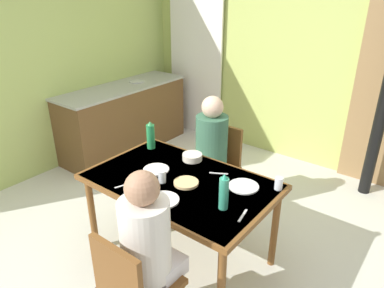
# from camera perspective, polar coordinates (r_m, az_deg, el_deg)

# --- Properties ---
(ground_plane) EXTENTS (6.50, 6.50, 0.00)m
(ground_plane) POSITION_cam_1_polar(r_m,az_deg,el_deg) (3.25, -5.79, -16.76)
(ground_plane) COLOR silver
(wall_back) EXTENTS (4.43, 0.10, 2.79)m
(wall_back) POSITION_cam_1_polar(r_m,az_deg,el_deg) (4.63, 15.77, 14.37)
(wall_back) COLOR #B0BF61
(wall_back) RESTS_ON ground_plane
(wall_left) EXTENTS (0.10, 3.75, 2.79)m
(wall_left) POSITION_cam_1_polar(r_m,az_deg,el_deg) (4.57, -21.10, 13.56)
(wall_left) COLOR #ACC166
(wall_left) RESTS_ON ground_plane
(curtain_panel) EXTENTS (0.90, 0.03, 2.34)m
(curtain_panel) POSITION_cam_1_polar(r_m,az_deg,el_deg) (5.27, 0.57, 13.94)
(curtain_panel) COLOR white
(curtain_panel) RESTS_ON ground_plane
(kitchen_counter) EXTENTS (0.61, 1.86, 0.91)m
(kitchen_counter) POSITION_cam_1_polar(r_m,az_deg,el_deg) (4.94, -10.81, 4.10)
(kitchen_counter) COLOR brown
(kitchen_counter) RESTS_ON ground_plane
(dining_table) EXTENTS (1.44, 0.91, 0.75)m
(dining_table) POSITION_cam_1_polar(r_m,az_deg,el_deg) (2.80, -1.90, -7.02)
(dining_table) COLOR brown
(dining_table) RESTS_ON ground_plane
(chair_near_diner) EXTENTS (0.40, 0.40, 0.87)m
(chair_near_diner) POSITION_cam_1_polar(r_m,az_deg,el_deg) (2.29, -9.39, -21.70)
(chair_near_diner) COLOR brown
(chair_near_diner) RESTS_ON ground_plane
(chair_far_diner) EXTENTS (0.40, 0.40, 0.87)m
(chair_far_diner) POSITION_cam_1_polar(r_m,az_deg,el_deg) (3.54, 4.19, -3.13)
(chair_far_diner) COLOR brown
(chair_far_diner) RESTS_ON ground_plane
(person_near_diner) EXTENTS (0.30, 0.37, 0.77)m
(person_near_diner) POSITION_cam_1_polar(r_m,az_deg,el_deg) (2.17, -7.22, -14.55)
(person_near_diner) COLOR silver
(person_near_diner) RESTS_ON ground_plane
(person_far_diner) EXTENTS (0.30, 0.37, 0.77)m
(person_far_diner) POSITION_cam_1_polar(r_m,az_deg,el_deg) (3.32, 3.03, 0.34)
(person_far_diner) COLOR #3A6B4C
(person_far_diner) RESTS_ON ground_plane
(water_bottle_green_near) EXTENTS (0.08, 0.08, 0.26)m
(water_bottle_green_near) POSITION_cam_1_polar(r_m,az_deg,el_deg) (3.24, -6.65, 1.35)
(water_bottle_green_near) COLOR #248648
(water_bottle_green_near) RESTS_ON dining_table
(water_bottle_green_far) EXTENTS (0.07, 0.07, 0.26)m
(water_bottle_green_far) POSITION_cam_1_polar(r_m,az_deg,el_deg) (2.38, 5.12, -7.75)
(water_bottle_green_far) COLOR #308F70
(water_bottle_green_far) RESTS_ON dining_table
(serving_bowl_center) EXTENTS (0.17, 0.17, 0.05)m
(serving_bowl_center) POSITION_cam_1_polar(r_m,az_deg,el_deg) (3.04, 0.04, -2.09)
(serving_bowl_center) COLOR silver
(serving_bowl_center) RESTS_ON dining_table
(dinner_plate_near_left) EXTENTS (0.23, 0.23, 0.01)m
(dinner_plate_near_left) POSITION_cam_1_polar(r_m,az_deg,el_deg) (2.69, 8.28, -6.72)
(dinner_plate_near_left) COLOR white
(dinner_plate_near_left) RESTS_ON dining_table
(dinner_plate_near_right) EXTENTS (0.21, 0.21, 0.01)m
(dinner_plate_near_right) POSITION_cam_1_polar(r_m,az_deg,el_deg) (2.90, -5.77, -4.08)
(dinner_plate_near_right) COLOR white
(dinner_plate_near_right) RESTS_ON dining_table
(dinner_plate_far_center) EXTENTS (0.23, 0.23, 0.01)m
(dinner_plate_far_center) POSITION_cam_1_polar(r_m,az_deg,el_deg) (2.52, -4.63, -8.92)
(dinner_plate_far_center) COLOR white
(dinner_plate_far_center) RESTS_ON dining_table
(drinking_glass_by_near_diner) EXTENTS (0.06, 0.06, 0.10)m
(drinking_glass_by_near_diner) POSITION_cam_1_polar(r_m,az_deg,el_deg) (2.69, 13.74, -6.16)
(drinking_glass_by_near_diner) COLOR silver
(drinking_glass_by_near_diner) RESTS_ON dining_table
(drinking_glass_by_far_diner) EXTENTS (0.06, 0.06, 0.09)m
(drinking_glass_by_far_diner) POSITION_cam_1_polar(r_m,az_deg,el_deg) (2.72, -4.83, -5.22)
(drinking_glass_by_far_diner) COLOR silver
(drinking_glass_by_far_diner) RESTS_ON dining_table
(bread_plate_sliced) EXTENTS (0.19, 0.19, 0.02)m
(bread_plate_sliced) POSITION_cam_1_polar(r_m,az_deg,el_deg) (2.70, -0.95, -6.23)
(bread_plate_sliced) COLOR #DBB77A
(bread_plate_sliced) RESTS_ON dining_table
(cutlery_knife_near) EXTENTS (0.04, 0.15, 0.00)m
(cutlery_knife_near) POSITION_cam_1_polar(r_m,az_deg,el_deg) (2.39, 8.14, -11.29)
(cutlery_knife_near) COLOR silver
(cutlery_knife_near) RESTS_ON dining_table
(cutlery_fork_near) EXTENTS (0.14, 0.09, 0.00)m
(cutlery_fork_near) POSITION_cam_1_polar(r_m,az_deg,el_deg) (2.85, 4.29, -4.72)
(cutlery_fork_near) COLOR silver
(cutlery_fork_near) RESTS_ON dining_table
(cutlery_knife_far) EXTENTS (0.07, 0.15, 0.00)m
(cutlery_knife_far) POSITION_cam_1_polar(r_m,az_deg,el_deg) (2.73, -10.82, -6.50)
(cutlery_knife_far) COLOR silver
(cutlery_knife_far) RESTS_ON dining_table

